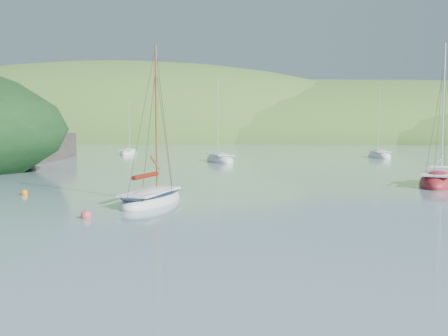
# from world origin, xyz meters

# --- Properties ---
(ground) EXTENTS (700.00, 700.00, 0.00)m
(ground) POSITION_xyz_m (0.00, 0.00, 0.00)
(ground) COLOR gray
(ground) RESTS_ON ground
(shoreline_hills) EXTENTS (690.00, 135.00, 56.00)m
(shoreline_hills) POSITION_xyz_m (-9.66, 172.42, 0.00)
(shoreline_hills) COLOR #295E24
(shoreline_hills) RESTS_ON ground
(daysailer_white) EXTENTS (3.16, 6.17, 9.05)m
(daysailer_white) POSITION_xyz_m (-3.77, 6.86, 0.21)
(daysailer_white) COLOR silver
(daysailer_white) RESTS_ON ground
(sloop_red) EXTENTS (5.19, 7.79, 10.92)m
(sloop_red) POSITION_xyz_m (14.29, 17.65, 0.21)
(sloop_red) COLOR maroon
(sloop_red) RESTS_ON ground
(distant_sloop_a) EXTENTS (5.33, 8.16, 10.99)m
(distant_sloop_a) POSITION_xyz_m (-4.32, 41.93, 0.19)
(distant_sloop_a) COLOR silver
(distant_sloop_a) RESTS_ON ground
(distant_sloop_b) EXTENTS (2.92, 7.71, 10.89)m
(distant_sloop_b) POSITION_xyz_m (17.19, 54.15, 0.18)
(distant_sloop_b) COLOR silver
(distant_sloop_b) RESTS_ON ground
(distant_sloop_c) EXTENTS (2.84, 6.68, 9.29)m
(distant_sloop_c) POSITION_xyz_m (-21.15, 58.87, 0.17)
(distant_sloop_c) COLOR silver
(distant_sloop_c) RESTS_ON ground
(mooring_buoys) EXTENTS (27.60, 8.62, 0.47)m
(mooring_buoys) POSITION_xyz_m (-1.12, 6.28, 0.12)
(mooring_buoys) COLOR #C7474E
(mooring_buoys) RESTS_ON ground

